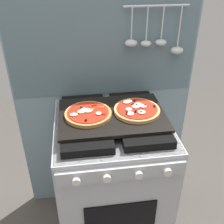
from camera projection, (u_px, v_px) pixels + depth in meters
The scene contains 5 objects.
kitchen_backsplash at pixel (105, 103), 1.74m from camera, with size 1.10×0.09×1.55m.
stove at pixel (112, 180), 1.63m from camera, with size 0.60×0.64×0.90m.
baking_tray at pixel (112, 115), 1.40m from camera, with size 0.54×0.38×0.02m, color black.
pizza_left at pixel (88, 113), 1.37m from camera, with size 0.24×0.24×0.03m.
pizza_right at pixel (137, 109), 1.40m from camera, with size 0.24×0.24×0.03m.
Camera 1 is at (-0.17, -1.17, 1.65)m, focal length 43.70 mm.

